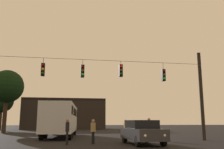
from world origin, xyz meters
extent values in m
plane|color=black|center=(0.00, 24.50, 0.00)|extent=(168.00, 168.00, 0.00)
cylinder|color=black|center=(9.52, 11.57, 3.53)|extent=(0.28, 0.28, 7.06)
cylinder|color=black|center=(0.00, 11.57, 6.09)|extent=(19.05, 0.02, 0.02)
cylinder|color=black|center=(-2.96, 11.57, 5.87)|extent=(0.03, 0.03, 0.41)
cube|color=black|center=(-2.96, 11.57, 5.19)|extent=(0.26, 0.32, 0.95)
sphere|color=#510A0A|center=(-2.96, 11.39, 5.49)|extent=(0.20, 0.20, 0.20)
sphere|color=orange|center=(-2.96, 11.39, 5.19)|extent=(0.20, 0.20, 0.20)
sphere|color=#0C4219|center=(-2.96, 11.39, 4.89)|extent=(0.20, 0.20, 0.20)
cylinder|color=black|center=(-0.06, 11.57, 5.87)|extent=(0.03, 0.03, 0.42)
cube|color=black|center=(-0.06, 11.57, 5.18)|extent=(0.26, 0.32, 0.95)
sphere|color=#510A0A|center=(-0.06, 11.39, 5.48)|extent=(0.20, 0.20, 0.20)
sphere|color=#5B3D0C|center=(-0.06, 11.39, 5.18)|extent=(0.20, 0.20, 0.20)
sphere|color=#1EE04C|center=(-0.06, 11.39, 4.88)|extent=(0.20, 0.20, 0.20)
cylinder|color=black|center=(2.90, 11.57, 5.93)|extent=(0.03, 0.03, 0.28)
cube|color=black|center=(2.90, 11.57, 5.32)|extent=(0.26, 0.32, 0.95)
sphere|color=red|center=(2.90, 11.39, 5.62)|extent=(0.20, 0.20, 0.20)
sphere|color=#5B3D0C|center=(2.90, 11.39, 5.32)|extent=(0.20, 0.20, 0.20)
sphere|color=#0C4219|center=(2.90, 11.39, 5.02)|extent=(0.20, 0.20, 0.20)
cylinder|color=black|center=(6.37, 11.57, 5.81)|extent=(0.03, 0.03, 0.52)
cube|color=black|center=(6.37, 11.57, 5.07)|extent=(0.26, 0.32, 0.95)
sphere|color=#510A0A|center=(6.37, 11.39, 5.37)|extent=(0.20, 0.20, 0.20)
sphere|color=#5B3D0C|center=(6.37, 11.39, 5.07)|extent=(0.20, 0.20, 0.20)
sphere|color=#1EE04C|center=(6.37, 11.39, 4.77)|extent=(0.20, 0.20, 0.20)
cube|color=#B7BCC6|center=(-1.66, 17.88, 1.75)|extent=(3.28, 11.15, 2.50)
cube|color=black|center=(-1.66, 17.88, 2.36)|extent=(3.28, 10.50, 0.70)
cylinder|color=black|center=(-2.48, 21.91, 0.50)|extent=(0.35, 1.02, 1.00)
cylinder|color=black|center=(-0.27, 21.75, 0.50)|extent=(0.35, 1.02, 1.00)
cylinder|color=black|center=(-2.92, 15.77, 0.50)|extent=(0.35, 1.02, 1.00)
cylinder|color=black|center=(-0.71, 15.61, 0.50)|extent=(0.35, 1.02, 1.00)
cylinder|color=black|center=(-3.07, 13.79, 0.50)|extent=(0.35, 1.02, 1.00)
cylinder|color=black|center=(-0.85, 13.63, 0.50)|extent=(0.35, 1.02, 1.00)
cube|color=beige|center=(-1.42, 21.18, 2.36)|extent=(2.61, 0.98, 0.56)
cube|color=beige|center=(-1.86, 15.14, 2.36)|extent=(2.61, 0.98, 0.56)
cube|color=#2D2D33|center=(3.69, 8.78, 0.66)|extent=(1.99, 4.38, 0.68)
cube|color=black|center=(3.68, 8.92, 1.26)|extent=(1.68, 2.39, 0.52)
cylinder|color=black|center=(4.54, 7.39, 0.32)|extent=(0.25, 0.65, 0.64)
cylinder|color=black|center=(2.96, 7.32, 0.32)|extent=(0.25, 0.65, 0.64)
cylinder|color=black|center=(4.42, 10.23, 0.32)|extent=(0.25, 0.65, 0.64)
cylinder|color=black|center=(2.84, 10.16, 0.32)|extent=(0.25, 0.65, 0.64)
sphere|color=white|center=(4.36, 6.70, 0.66)|extent=(0.18, 0.18, 0.18)
sphere|color=white|center=(3.21, 6.65, 0.66)|extent=(0.18, 0.18, 0.18)
cylinder|color=black|center=(0.65, 9.81, 0.39)|extent=(0.14, 0.14, 0.78)
cylinder|color=black|center=(0.60, 9.66, 0.39)|extent=(0.14, 0.14, 0.78)
cube|color=#997F4C|center=(0.63, 9.74, 1.07)|extent=(0.35, 0.42, 0.59)
sphere|color=#8C6B51|center=(0.63, 9.74, 1.47)|extent=(0.21, 0.21, 0.21)
cylinder|color=black|center=(3.37, 12.11, 0.39)|extent=(0.14, 0.14, 0.78)
cylinder|color=black|center=(3.37, 12.27, 0.39)|extent=(0.14, 0.14, 0.78)
cube|color=#997F4C|center=(3.37, 12.19, 1.08)|extent=(0.25, 0.37, 0.59)
sphere|color=#8C6B51|center=(3.37, 12.19, 1.48)|extent=(0.21, 0.21, 0.21)
cylinder|color=black|center=(-1.04, 9.38, 0.40)|extent=(0.14, 0.14, 0.80)
cylinder|color=black|center=(-1.05, 9.54, 0.40)|extent=(0.14, 0.14, 0.80)
cube|color=black|center=(-1.04, 9.46, 1.10)|extent=(0.25, 0.36, 0.60)
sphere|color=#8C6B51|center=(-1.04, 9.46, 1.51)|extent=(0.22, 0.22, 0.22)
cylinder|color=black|center=(5.35, 12.46, 0.43)|extent=(0.14, 0.14, 0.85)
cylinder|color=black|center=(5.30, 12.31, 0.43)|extent=(0.14, 0.14, 0.85)
cube|color=silver|center=(5.32, 12.38, 1.17)|extent=(0.34, 0.42, 0.64)
sphere|color=#8C6B51|center=(5.32, 12.38, 1.60)|extent=(0.23, 0.23, 0.23)
cube|color=black|center=(-1.82, 45.52, 2.66)|extent=(15.45, 10.63, 5.31)
cube|color=black|center=(-1.82, 45.52, 5.56)|extent=(15.45, 10.63, 0.50)
cylinder|color=#2D2116|center=(-12.39, 38.55, 1.77)|extent=(0.48, 0.48, 3.55)
sphere|color=black|center=(-12.39, 38.55, 4.95)|extent=(3.99, 3.99, 3.99)
cylinder|color=#2D2116|center=(-9.18, 27.80, 2.26)|extent=(0.53, 0.53, 4.53)
sphere|color=black|center=(-9.18, 27.80, 6.06)|extent=(4.37, 4.37, 4.37)
camera|label=1|loc=(-1.00, -7.01, 1.41)|focal=40.08mm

